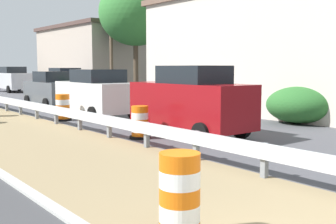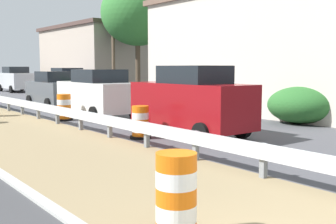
# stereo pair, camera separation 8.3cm
# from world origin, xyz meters

# --- Properties ---
(guardrail_median) EXTENTS (0.18, 56.24, 0.71)m
(guardrail_median) POSITION_xyz_m (2.68, 3.80, 0.52)
(guardrail_median) COLOR silver
(guardrail_median) RESTS_ON ground
(traffic_barrel_nearest) EXTENTS (0.66, 0.66, 1.12)m
(traffic_barrel_nearest) POSITION_xyz_m (-0.45, 1.64, 0.51)
(traffic_barrel_nearest) COLOR orange
(traffic_barrel_nearest) RESTS_ON ground
(traffic_barrel_close) EXTENTS (0.65, 0.65, 1.01)m
(traffic_barrel_close) POSITION_xyz_m (3.42, 8.11, 0.46)
(traffic_barrel_close) COLOR orange
(traffic_barrel_close) RESTS_ON ground
(traffic_barrel_far) EXTENTS (0.70, 0.70, 1.10)m
(traffic_barrel_far) POSITION_xyz_m (3.39, 13.65, 0.50)
(traffic_barrel_far) COLOR orange
(traffic_barrel_far) RESTS_ON ground
(car_lead_near_lane) EXTENTS (2.22, 4.75, 2.10)m
(car_lead_near_lane) POSITION_xyz_m (5.09, 13.87, 1.05)
(car_lead_near_lane) COLOR silver
(car_lead_near_lane) RESTS_ON ground
(car_trailing_near_lane) EXTENTS (1.98, 4.19, 2.15)m
(car_trailing_near_lane) POSITION_xyz_m (8.75, 24.92, 1.07)
(car_trailing_near_lane) COLOR navy
(car_trailing_near_lane) RESTS_ON ground
(car_lead_far_lane) EXTENTS (1.94, 4.39, 2.25)m
(car_lead_far_lane) POSITION_xyz_m (5.04, 7.59, 1.12)
(car_lead_far_lane) COLOR maroon
(car_lead_far_lane) RESTS_ON ground
(car_mid_far_lane) EXTENTS (2.17, 4.69, 2.25)m
(car_mid_far_lane) POSITION_xyz_m (8.53, 35.29, 1.12)
(car_mid_far_lane) COLOR silver
(car_mid_far_lane) RESTS_ON ground
(car_trailing_far_lane) EXTENTS (2.09, 4.11, 1.98)m
(car_trailing_far_lane) POSITION_xyz_m (5.34, 19.17, 0.99)
(car_trailing_far_lane) COLOR #4C5156
(car_trailing_far_lane) RESTS_ON ground
(roadside_shop_near) EXTENTS (8.76, 12.90, 5.97)m
(roadside_shop_near) POSITION_xyz_m (14.43, 11.03, 2.99)
(roadside_shop_near) COLOR beige
(roadside_shop_near) RESTS_ON ground
(roadside_shop_far) EXTENTS (9.23, 11.29, 5.81)m
(roadside_shop_far) POSITION_xyz_m (15.54, 30.79, 2.92)
(roadside_shop_far) COLOR #AD9E8E
(roadside_shop_far) RESTS_ON ground
(utility_pole_near) EXTENTS (0.24, 1.80, 7.91)m
(utility_pole_near) POSITION_xyz_m (11.29, 9.27, 4.11)
(utility_pole_near) COLOR brown
(utility_pole_near) RESTS_ON ground
(utility_pole_mid) EXTENTS (0.24, 1.80, 7.81)m
(utility_pole_mid) POSITION_xyz_m (11.96, 24.06, 4.06)
(utility_pole_mid) COLOR brown
(utility_pole_mid) RESTS_ON ground
(bush_roadside) EXTENTS (2.60, 2.60, 1.45)m
(bush_roadside) POSITION_xyz_m (10.35, 7.07, 0.73)
(bush_roadside) COLOR #286028
(bush_roadside) RESTS_ON ground
(tree_roadside) EXTENTS (5.28, 5.28, 8.49)m
(tree_roadside) POSITION_xyz_m (13.30, 22.86, 6.10)
(tree_roadside) COLOR #4C3D2D
(tree_roadside) RESTS_ON ground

